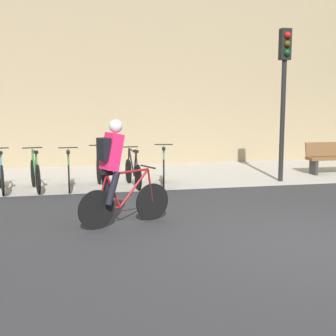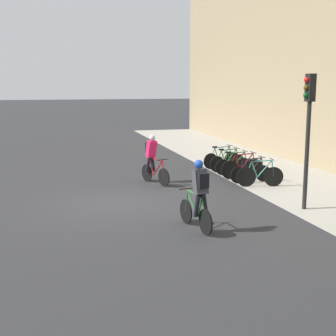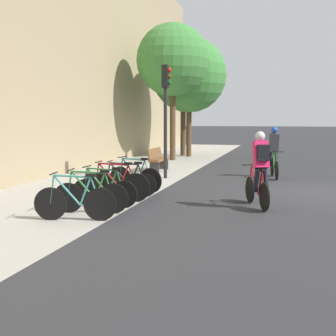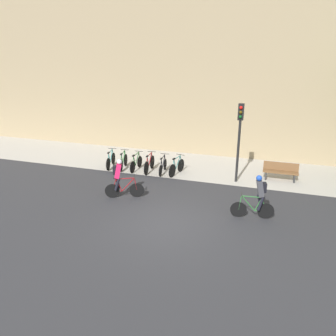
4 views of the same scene
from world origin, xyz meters
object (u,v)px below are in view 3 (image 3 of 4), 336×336
at_px(parked_bike_0, 75,201).
at_px(parked_bike_5, 135,177).
at_px(bench, 158,159).
at_px(traffic_light_pole, 166,101).
at_px(parked_bike_1, 91,195).
at_px(cyclist_grey, 274,150).
at_px(parked_bike_2, 104,190).
at_px(parked_bike_4, 126,182).
at_px(cyclist_pink, 260,167).
at_px(parked_bike_3, 116,185).

bearing_deg(parked_bike_0, parked_bike_5, 0.01).
bearing_deg(bench, traffic_light_pole, -157.36).
bearing_deg(traffic_light_pole, parked_bike_1, 179.30).
distance_m(parked_bike_1, parked_bike_5, 3.03).
relative_size(cyclist_grey, traffic_light_pole, 0.46).
distance_m(parked_bike_5, bench, 5.18).
relative_size(parked_bike_1, bench, 0.97).
relative_size(cyclist_grey, bench, 1.05).
distance_m(parked_bike_2, traffic_light_pole, 5.79).
bearing_deg(cyclist_grey, parked_bike_4, 143.95).
distance_m(cyclist_grey, parked_bike_4, 6.21).
height_order(cyclist_grey, parked_bike_2, cyclist_grey).
height_order(cyclist_pink, traffic_light_pole, traffic_light_pole).
bearing_deg(cyclist_pink, traffic_light_pole, 36.68).
bearing_deg(parked_bike_2, bench, 6.05).
relative_size(parked_bike_1, parked_bike_3, 0.93).
relative_size(parked_bike_2, parked_bike_5, 0.99).
bearing_deg(cyclist_pink, parked_bike_5, 66.30).
xyz_separation_m(parked_bike_5, traffic_light_pole, (3.06, -0.07, 2.23)).
bearing_deg(parked_bike_5, cyclist_pink, -113.70).
xyz_separation_m(parked_bike_0, parked_bike_3, (2.27, 0.00, 0.02)).
xyz_separation_m(parked_bike_0, parked_bike_2, (1.52, -0.00, -0.01)).
distance_m(parked_bike_0, parked_bike_3, 2.27).
xyz_separation_m(cyclist_pink, parked_bike_5, (1.54, 3.50, -0.54)).
height_order(parked_bike_2, parked_bike_3, parked_bike_3).
xyz_separation_m(parked_bike_0, parked_bike_1, (0.76, 0.00, -0.00)).
height_order(cyclist_grey, parked_bike_5, cyclist_grey).
bearing_deg(parked_bike_0, parked_bike_2, -0.02).
xyz_separation_m(parked_bike_3, parked_bike_4, (0.76, -0.00, -0.04)).
height_order(cyclist_pink, parked_bike_1, cyclist_pink).
xyz_separation_m(cyclist_pink, parked_bike_2, (-0.74, 3.50, -0.56)).
bearing_deg(parked_bike_2, cyclist_grey, -29.18).
relative_size(parked_bike_0, parked_bike_5, 1.02).
relative_size(parked_bike_0, parked_bike_3, 0.95).
relative_size(parked_bike_1, parked_bike_5, 1.00).
height_order(parked_bike_3, parked_bike_4, parked_bike_3).
bearing_deg(bench, parked_bike_1, -174.51).
bearing_deg(parked_bike_0, parked_bike_4, -0.03).
xyz_separation_m(cyclist_pink, parked_bike_0, (-2.25, 3.50, -0.54)).
xyz_separation_m(cyclist_pink, parked_bike_1, (-1.49, 3.50, -0.55)).
xyz_separation_m(parked_bike_0, bench, (8.91, 0.78, 0.07)).
xyz_separation_m(parked_bike_2, traffic_light_pole, (5.34, -0.07, 2.25)).
bearing_deg(cyclist_grey, parked_bike_0, 155.62).
height_order(traffic_light_pole, bench, traffic_light_pole).
xyz_separation_m(parked_bike_4, parked_bike_5, (0.75, 0.00, 0.03)).
height_order(parked_bike_2, traffic_light_pole, traffic_light_pole).
bearing_deg(parked_bike_5, parked_bike_1, -179.99).
distance_m(parked_bike_4, parked_bike_5, 0.76).
height_order(parked_bike_5, traffic_light_pole, traffic_light_pole).
distance_m(cyclist_pink, parked_bike_0, 4.20).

